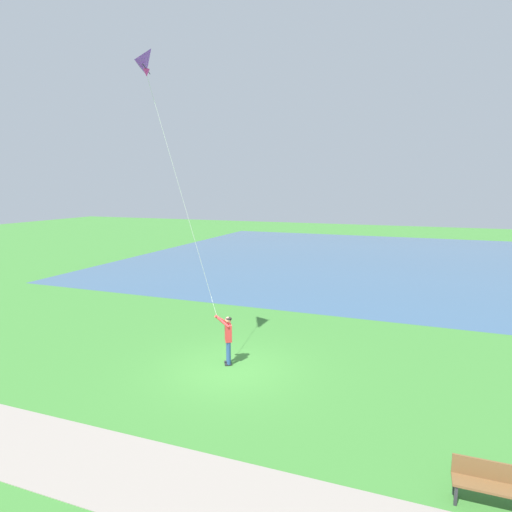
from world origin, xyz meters
TOP-DOWN VIEW (x-y plane):
  - ground_plane at (0.00, 0.00)m, footprint 120.00×120.00m
  - lake_water at (-25.35, 4.00)m, footprint 36.00×44.00m
  - walkway_path at (5.76, 2.00)m, footprint 2.76×32.03m
  - person_kite_flyer at (-0.32, -0.23)m, footprint 0.52×0.62m
  - flying_kite at (0.83, -2.19)m, footprint 1.61×2.07m
  - park_bench_near_walkway at (4.03, 7.48)m, footprint 0.46×1.50m

SIDE VIEW (x-z plane):
  - ground_plane at x=0.00m, z-range 0.00..0.00m
  - lake_water at x=-25.35m, z-range 0.00..0.01m
  - walkway_path at x=5.76m, z-range 0.00..0.02m
  - park_bench_near_walkway at x=4.03m, z-range 0.07..0.95m
  - person_kite_flyer at x=-0.32m, z-range 0.13..1.96m
  - flying_kite at x=0.83m, z-range 5.59..14.22m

